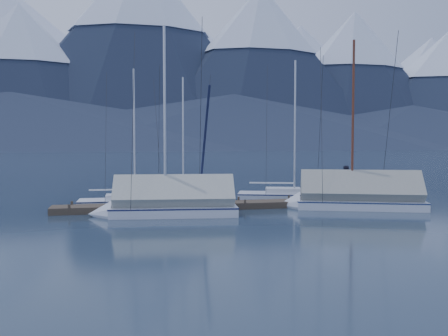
{
  "coord_description": "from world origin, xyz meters",
  "views": [
    {
      "loc": [
        -5.58,
        -23.06,
        3.55
      ],
      "look_at": [
        0.0,
        2.0,
        2.2
      ],
      "focal_mm": 38.0,
      "sensor_mm": 36.0,
      "label": 1
    }
  ],
  "objects_px": {
    "sailboat_open_mid": "(191,201)",
    "sailboat_covered_near": "(349,199)",
    "sailboat_covered_far": "(162,206)",
    "sailboat_open_right": "(302,198)",
    "sailboat_open_left": "(143,203)",
    "person": "(347,182)"
  },
  "relations": [
    {
      "from": "sailboat_open_mid",
      "to": "sailboat_open_left",
      "type": "bearing_deg",
      "value": -169.08
    },
    {
      "from": "sailboat_open_mid",
      "to": "sailboat_open_right",
      "type": "distance_m",
      "value": 7.01
    },
    {
      "from": "sailboat_open_right",
      "to": "sailboat_covered_near",
      "type": "height_order",
      "value": "sailboat_covered_near"
    },
    {
      "from": "sailboat_open_mid",
      "to": "sailboat_covered_near",
      "type": "distance_m",
      "value": 9.02
    },
    {
      "from": "sailboat_open_left",
      "to": "person",
      "type": "relative_size",
      "value": 4.45
    },
    {
      "from": "sailboat_open_right",
      "to": "sailboat_covered_near",
      "type": "distance_m",
      "value": 4.1
    },
    {
      "from": "sailboat_open_mid",
      "to": "sailboat_covered_far",
      "type": "distance_m",
      "value": 4.85
    },
    {
      "from": "sailboat_open_left",
      "to": "sailboat_covered_far",
      "type": "relative_size",
      "value": 0.84
    },
    {
      "from": "sailboat_covered_near",
      "to": "person",
      "type": "height_order",
      "value": "sailboat_covered_near"
    },
    {
      "from": "sailboat_open_right",
      "to": "person",
      "type": "bearing_deg",
      "value": -45.41
    },
    {
      "from": "sailboat_covered_far",
      "to": "sailboat_open_right",
      "type": "bearing_deg",
      "value": 25.73
    },
    {
      "from": "sailboat_covered_near",
      "to": "sailboat_covered_far",
      "type": "height_order",
      "value": "sailboat_covered_far"
    },
    {
      "from": "person",
      "to": "sailboat_open_left",
      "type": "bearing_deg",
      "value": 104.26
    },
    {
      "from": "sailboat_open_left",
      "to": "person",
      "type": "xyz_separation_m",
      "value": [
        11.77,
        -1.46,
        1.14
      ]
    },
    {
      "from": "sailboat_open_right",
      "to": "person",
      "type": "height_order",
      "value": "sailboat_open_right"
    },
    {
      "from": "sailboat_open_left",
      "to": "sailboat_open_right",
      "type": "distance_m",
      "value": 9.82
    },
    {
      "from": "sailboat_covered_near",
      "to": "sailboat_covered_far",
      "type": "bearing_deg",
      "value": -177.58
    },
    {
      "from": "sailboat_open_right",
      "to": "person",
      "type": "relative_size",
      "value": 4.99
    },
    {
      "from": "sailboat_open_right",
      "to": "sailboat_covered_far",
      "type": "bearing_deg",
      "value": -154.27
    },
    {
      "from": "sailboat_open_mid",
      "to": "person",
      "type": "xyz_separation_m",
      "value": [
        8.97,
        -2.0,
        1.15
      ]
    },
    {
      "from": "sailboat_covered_near",
      "to": "person",
      "type": "xyz_separation_m",
      "value": [
        0.87,
        1.95,
        0.79
      ]
    },
    {
      "from": "sailboat_open_left",
      "to": "sailboat_open_mid",
      "type": "height_order",
      "value": "sailboat_open_left"
    }
  ]
}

